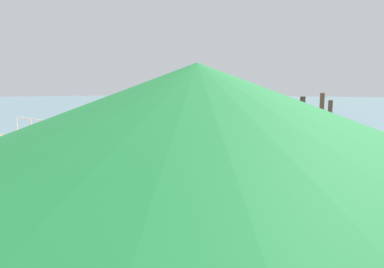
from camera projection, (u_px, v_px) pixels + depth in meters
name	position (u px, v px, depth m)	size (l,w,h in m)	color
ground_plane	(70.00, 138.00, 18.45)	(300.00, 300.00, 0.00)	slate
floating_dock	(298.00, 151.00, 14.08)	(15.24, 2.00, 0.18)	brown
boardwalk_railing	(213.00, 151.00, 7.96)	(0.06, 23.35, 1.08)	white
dock_piling_0	(157.00, 127.00, 14.92)	(0.26, 0.26, 2.09)	brown
dock_piling_1	(297.00, 117.00, 23.34)	(0.34, 0.34, 1.70)	#473826
dock_piling_2	(322.00, 111.00, 23.24)	(0.32, 0.32, 2.55)	brown
dock_piling_3	(302.00, 114.00, 21.93)	(0.35, 0.35, 2.32)	#473826
dock_piling_4	(330.00, 115.00, 22.21)	(0.30, 0.30, 2.07)	brown
moored_boat_0	(171.00, 133.00, 15.40)	(4.29, 2.37, 1.88)	#1E6B8C
moored_boat_2	(220.00, 122.00, 20.19)	(5.87, 2.54, 2.00)	black
patio_umbrella	(197.00, 114.00, 1.44)	(2.39, 2.39, 2.42)	#B2B2B7
pedestrian_1	(325.00, 200.00, 4.21)	(0.40, 0.42, 1.69)	#334C99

